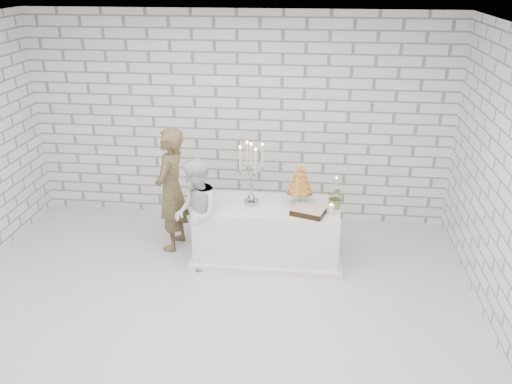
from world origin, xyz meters
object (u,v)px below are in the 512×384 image
candelabra (251,174)px  bride (196,215)px  groom (171,190)px  croquembouche (300,185)px  cake_table (267,231)px

candelabra → bride: bearing=-155.6°
groom → croquembouche: 1.68m
groom → croquembouche: bearing=95.1°
groom → bride: bearing=51.2°
cake_table → groom: size_ratio=1.09×
groom → bride: (0.43, -0.45, -0.12)m
cake_table → croquembouche: 0.75m
bride → croquembouche: size_ratio=2.71×
cake_table → bride: size_ratio=1.27×
croquembouche → bride: bearing=-163.2°
cake_table → bride: bearing=-160.9°
groom → croquembouche: size_ratio=3.18×
cake_table → groom: bearing=173.2°
bride → croquembouche: bride is taller
cake_table → croquembouche: bearing=11.6°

